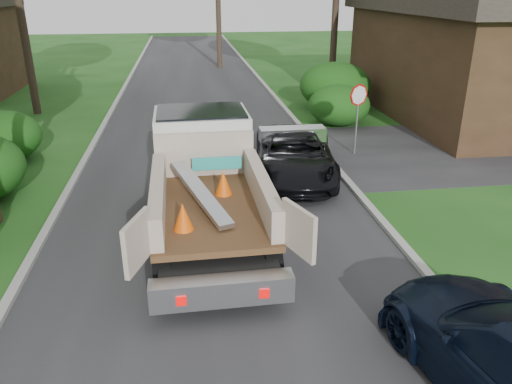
{
  "coord_description": "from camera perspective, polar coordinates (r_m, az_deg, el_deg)",
  "views": [
    {
      "loc": [
        -0.6,
        -7.16,
        5.51
      ],
      "look_at": [
        0.86,
        3.15,
        1.2
      ],
      "focal_mm": 35.0,
      "sensor_mm": 36.0,
      "label": 1
    }
  ],
  "objects": [
    {
      "name": "flatbed_truck",
      "position": [
        12.26,
        -5.8,
        2.7
      ],
      "size": [
        3.15,
        6.75,
        2.54
      ],
      "rotation": [
        0.0,
        0.0,
        0.01
      ],
      "color": "black",
      "rests_on": "ground"
    },
    {
      "name": "stop_sign",
      "position": [
        17.57,
        11.58,
        9.77
      ],
      "size": [
        0.71,
        0.32,
        2.48
      ],
      "color": "slate",
      "rests_on": "ground"
    },
    {
      "name": "ground",
      "position": [
        9.05,
        -2.67,
        -15.04
      ],
      "size": [
        120.0,
        120.0,
        0.0
      ],
      "primitive_type": "plane",
      "color": "#1B4B15",
      "rests_on": "ground"
    },
    {
      "name": "black_pickup",
      "position": [
        15.42,
        4.39,
        4.32
      ],
      "size": [
        3.2,
        5.49,
        1.44
      ],
      "primitive_type": "imported",
      "rotation": [
        0.0,
        0.0,
        -0.16
      ],
      "color": "black",
      "rests_on": "ground"
    },
    {
      "name": "hedge_right_b",
      "position": [
        24.62,
        9.03,
        11.91
      ],
      "size": [
        3.38,
        3.38,
        2.21
      ],
      "primitive_type": "ellipsoid",
      "color": "#1B4510",
      "rests_on": "ground"
    },
    {
      "name": "hedge_right_a",
      "position": [
        21.66,
        9.46,
        9.76
      ],
      "size": [
        2.6,
        2.6,
        1.7
      ],
      "primitive_type": "ellipsoid",
      "color": "#1B4510",
      "rests_on": "ground"
    },
    {
      "name": "house_right",
      "position": [
        25.26,
        25.49,
        15.07
      ],
      "size": [
        9.72,
        12.96,
        6.2
      ],
      "rotation": [
        0.0,
        0.0,
        1.57
      ],
      "color": "#352515",
      "rests_on": "ground"
    },
    {
      "name": "road",
      "position": [
        18.03,
        -5.79,
        4.59
      ],
      "size": [
        8.0,
        90.0,
        0.02
      ],
      "primitive_type": "cube",
      "color": "#28282B",
      "rests_on": "ground"
    },
    {
      "name": "curb_right",
      "position": [
        18.61,
        6.97,
        5.29
      ],
      "size": [
        0.2,
        90.0,
        0.12
      ],
      "primitive_type": "cube",
      "color": "#9E9E99",
      "rests_on": "ground"
    },
    {
      "name": "hedge_left_c",
      "position": [
        18.83,
        -27.13,
        5.66
      ],
      "size": [
        2.6,
        2.6,
        1.7
      ],
      "primitive_type": "ellipsoid",
      "color": "#1B4510",
      "rests_on": "ground"
    },
    {
      "name": "curb_left",
      "position": [
        18.34,
        -18.72,
        3.98
      ],
      "size": [
        0.2,
        90.0,
        0.12
      ],
      "primitive_type": "cube",
      "color": "#9E9E99",
      "rests_on": "ground"
    }
  ]
}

